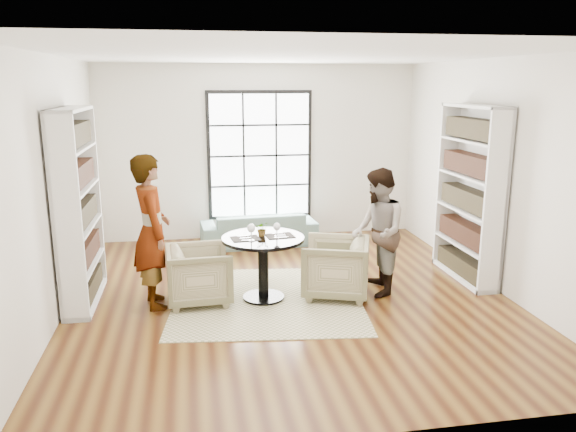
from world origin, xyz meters
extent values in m
plane|color=brown|center=(0.00, 0.00, 0.00)|extent=(6.00, 6.00, 0.00)
plane|color=silver|center=(0.00, 3.00, 1.50)|extent=(5.50, 0.00, 5.50)
plane|color=silver|center=(-2.75, 0.00, 1.50)|extent=(0.00, 6.00, 6.00)
plane|color=silver|center=(2.75, 0.00, 1.50)|extent=(0.00, 6.00, 6.00)
plane|color=silver|center=(0.00, -3.00, 1.50)|extent=(5.50, 0.00, 5.50)
plane|color=white|center=(0.00, 0.00, 3.00)|extent=(6.00, 6.00, 0.00)
cube|color=black|center=(0.00, 2.98, 1.45)|extent=(1.82, 0.06, 2.22)
cube|color=white|center=(0.00, 2.94, 1.45)|extent=(1.70, 0.02, 2.10)
cube|color=#C3B592|center=(-0.30, -0.07, 0.01)|extent=(2.60, 2.60, 0.01)
cylinder|color=black|center=(-0.34, -0.04, 0.02)|extent=(0.52, 0.52, 0.04)
cylinder|color=black|center=(-0.34, -0.04, 0.40)|extent=(0.13, 0.13, 0.74)
cylinder|color=black|center=(-0.34, -0.04, 0.80)|extent=(1.03, 1.03, 0.04)
imported|color=slate|center=(-0.10, 2.45, 0.28)|extent=(1.96, 0.86, 0.56)
imported|color=tan|center=(-1.14, 0.01, 0.36)|extent=(0.83, 0.81, 0.72)
imported|color=tan|center=(0.59, -0.07, 0.38)|extent=(1.05, 1.03, 0.75)
imported|color=gray|center=(-1.69, 0.01, 0.94)|extent=(0.59, 0.77, 1.88)
imported|color=gray|center=(1.14, -0.07, 0.82)|extent=(0.72, 0.87, 1.64)
cube|color=black|center=(-0.56, -0.08, 0.82)|extent=(0.37, 0.30, 0.01)
cube|color=black|center=(-0.13, -0.03, 0.82)|extent=(0.37, 0.30, 0.01)
cylinder|color=silver|center=(-0.50, -0.19, 0.82)|extent=(0.08, 0.08, 0.01)
cylinder|color=silver|center=(-0.50, -0.19, 0.88)|extent=(0.01, 0.01, 0.12)
sphere|color=maroon|center=(-0.50, -0.19, 0.98)|extent=(0.09, 0.09, 0.09)
ellipsoid|color=white|center=(-0.50, -0.19, 0.98)|extent=(0.10, 0.10, 0.11)
cylinder|color=silver|center=(-0.18, -0.11, 0.82)|extent=(0.07, 0.07, 0.01)
cylinder|color=silver|center=(-0.18, -0.11, 0.88)|extent=(0.01, 0.01, 0.11)
sphere|color=maroon|center=(-0.18, -0.11, 0.96)|extent=(0.08, 0.08, 0.08)
ellipsoid|color=white|center=(-0.18, -0.11, 0.96)|extent=(0.09, 0.09, 0.10)
imported|color=gray|center=(-0.34, 0.02, 0.91)|extent=(0.18, 0.16, 0.19)
camera|label=1|loc=(-1.19, -6.70, 2.69)|focal=35.00mm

